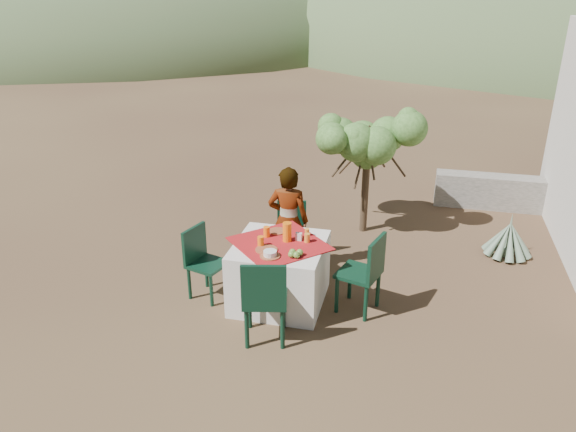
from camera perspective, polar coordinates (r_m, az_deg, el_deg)
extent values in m
plane|color=#3C251B|center=(7.08, -4.53, -7.08)|extent=(160.00, 160.00, 0.00)
cube|color=white|center=(6.57, -0.86, -5.80)|extent=(1.02, 1.02, 0.75)
cube|color=#A5181F|center=(6.40, -0.88, -2.82)|extent=(1.30, 1.30, 0.01)
cylinder|color=black|center=(7.35, -0.87, -3.92)|extent=(0.04, 0.04, 0.41)
cylinder|color=black|center=(7.35, 1.56, -3.94)|extent=(0.04, 0.04, 0.41)
cylinder|color=black|center=(7.63, -0.80, -2.84)|extent=(0.04, 0.04, 0.41)
cylinder|color=black|center=(7.63, 1.54, -2.86)|extent=(0.04, 0.04, 0.41)
cube|color=black|center=(7.40, 0.36, -1.96)|extent=(0.46, 0.46, 0.04)
cube|color=black|center=(7.46, 0.38, 0.13)|extent=(0.38, 0.12, 0.40)
cylinder|color=black|center=(6.17, -0.48, -9.39)|extent=(0.05, 0.05, 0.49)
cylinder|color=black|center=(6.19, -3.93, -9.34)|extent=(0.05, 0.05, 0.49)
cylinder|color=black|center=(5.86, -0.56, -11.34)|extent=(0.05, 0.05, 0.49)
cylinder|color=black|center=(5.88, -4.21, -11.28)|extent=(0.05, 0.05, 0.49)
cube|color=black|center=(5.89, -2.34, -8.35)|extent=(0.54, 0.54, 0.04)
cube|color=black|center=(5.58, -2.49, -7.21)|extent=(0.45, 0.14, 0.48)
cylinder|color=black|center=(6.61, -7.80, -7.45)|extent=(0.04, 0.04, 0.43)
cylinder|color=black|center=(6.83, -6.13, -6.26)|extent=(0.04, 0.04, 0.43)
cylinder|color=black|center=(6.80, -9.99, -6.69)|extent=(0.04, 0.04, 0.43)
cylinder|color=black|center=(7.01, -8.30, -5.56)|extent=(0.04, 0.04, 0.43)
cube|color=black|center=(6.71, -8.16, -4.88)|extent=(0.50, 0.50, 0.04)
cube|color=black|center=(6.71, -9.50, -2.77)|extent=(0.15, 0.40, 0.42)
cylinder|color=black|center=(6.74, 6.30, -6.53)|extent=(0.05, 0.05, 0.47)
cylinder|color=black|center=(6.46, 4.98, -7.92)|extent=(0.05, 0.05, 0.47)
cylinder|color=black|center=(6.62, 9.13, -7.27)|extent=(0.05, 0.05, 0.47)
cylinder|color=black|center=(6.34, 7.91, -8.72)|extent=(0.05, 0.05, 0.47)
cube|color=black|center=(6.42, 7.18, -5.79)|extent=(0.55, 0.55, 0.04)
cube|color=black|center=(6.24, 8.98, -4.21)|extent=(0.17, 0.43, 0.46)
imported|color=#8C6651|center=(7.08, 0.03, -0.49)|extent=(0.53, 0.36, 1.43)
cylinder|color=#423121|center=(8.35, 7.82, 2.41)|extent=(0.11, 0.11, 1.23)
sphere|color=#335B21|center=(8.15, 8.06, 6.47)|extent=(0.53, 0.53, 0.53)
sphere|color=#335B21|center=(8.08, 11.55, 7.06)|extent=(0.49, 0.49, 0.49)
sphere|color=#335B21|center=(8.26, 5.09, 7.47)|extent=(0.46, 0.46, 0.46)
sphere|color=#335B21|center=(8.56, 9.07, 8.46)|extent=(0.48, 0.48, 0.48)
sphere|color=#335B21|center=(7.71, 8.05, 5.82)|extent=(0.42, 0.42, 0.42)
sphere|color=slate|center=(8.33, 21.28, -3.43)|extent=(0.21, 0.21, 0.21)
cone|color=slate|center=(8.22, 21.57, -1.69)|extent=(0.12, 0.12, 0.62)
cone|color=slate|center=(8.31, 22.34, -2.07)|extent=(0.37, 0.22, 0.54)
cone|color=slate|center=(8.37, 21.92, -1.84)|extent=(0.27, 0.34, 0.55)
cone|color=slate|center=(8.37, 21.34, -1.73)|extent=(0.13, 0.38, 0.52)
cone|color=slate|center=(8.33, 20.81, -1.77)|extent=(0.29, 0.33, 0.55)
cone|color=slate|center=(8.26, 20.54, -1.95)|extent=(0.38, 0.19, 0.53)
cone|color=slate|center=(8.18, 20.62, -2.21)|extent=(0.37, 0.22, 0.54)
cone|color=slate|center=(8.13, 21.05, -2.44)|extent=(0.27, 0.34, 0.55)
cone|color=slate|center=(8.12, 21.65, -2.56)|extent=(0.13, 0.38, 0.52)
cone|color=slate|center=(8.16, 22.18, -2.52)|extent=(0.29, 0.33, 0.55)
cone|color=slate|center=(8.24, 22.45, -2.33)|extent=(0.38, 0.19, 0.53)
cube|color=gray|center=(9.89, 22.24, 2.11)|extent=(2.60, 0.35, 0.55)
ellipsoid|color=#3A522E|center=(41.12, -16.36, 17.66)|extent=(40.00, 40.00, 16.00)
ellipsoid|color=slate|center=(58.19, 8.11, 19.80)|extent=(60.00, 60.00, 24.00)
cylinder|color=brown|center=(6.67, -1.09, -1.55)|extent=(0.21, 0.21, 0.01)
cylinder|color=brown|center=(6.23, -2.20, -3.45)|extent=(0.25, 0.25, 0.01)
cylinder|color=orange|center=(6.53, -2.18, -1.60)|extent=(0.08, 0.08, 0.12)
cylinder|color=orange|center=(6.31, -2.79, -2.59)|extent=(0.07, 0.07, 0.12)
cylinder|color=orange|center=(6.40, -0.09, -1.63)|extent=(0.10, 0.10, 0.23)
cylinder|color=brown|center=(6.10, -1.83, -4.07)|extent=(0.23, 0.23, 0.01)
cylinder|color=silver|center=(6.09, -1.83, -3.79)|extent=(0.15, 0.15, 0.05)
cylinder|color=orange|center=(6.40, 1.96, -2.24)|extent=(0.07, 0.07, 0.10)
cylinder|color=orange|center=(6.56, 1.95, -1.65)|extent=(0.05, 0.05, 0.09)
cube|color=silver|center=(6.44, 1.09, -2.10)|extent=(0.08, 0.05, 0.09)
sphere|color=olive|center=(6.11, 0.48, -3.69)|extent=(0.08, 0.08, 0.08)
sphere|color=olive|center=(6.11, 1.20, -3.72)|extent=(0.08, 0.08, 0.08)
sphere|color=olive|center=(6.05, 0.86, -3.97)|extent=(0.08, 0.08, 0.08)
sphere|color=olive|center=(6.06, 0.36, -3.92)|extent=(0.08, 0.08, 0.08)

